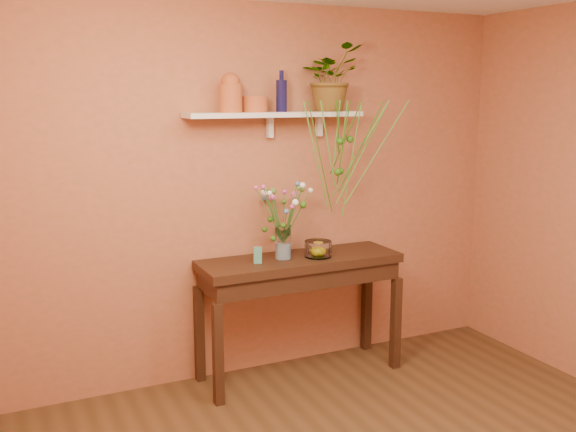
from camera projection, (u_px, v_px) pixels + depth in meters
room at (431, 251)px, 2.98m from camera, size 4.04×4.04×2.70m
sideboard at (300, 274)px, 4.72m from camera, size 1.48×0.48×0.90m
wall_shelf at (276, 115)px, 4.57m from camera, size 1.30×0.24×0.19m
terracotta_jug at (231, 94)px, 4.37m from camera, size 0.16×0.16×0.27m
terracotta_pot at (255, 104)px, 4.49m from camera, size 0.23×0.23×0.11m
blue_bottle at (282, 95)px, 4.54m from camera, size 0.09×0.09×0.29m
spider_plant at (330, 78)px, 4.68m from camera, size 0.54×0.50×0.48m
plant_fronds at (344, 151)px, 4.65m from camera, size 0.81×0.34×0.86m
glass_vase at (283, 245)px, 4.63m from camera, size 0.12×0.12×0.24m
bouquet at (282, 204)px, 4.59m from camera, size 0.47×0.40×0.44m
glass_bowl at (318, 250)px, 4.69m from camera, size 0.20×0.20×0.12m
lemon at (318, 250)px, 4.71m from camera, size 0.08×0.08×0.08m
carton at (258, 255)px, 4.52m from camera, size 0.07×0.06×0.11m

